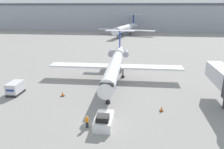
{
  "coord_description": "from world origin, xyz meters",
  "views": [
    {
      "loc": [
        4.49,
        -25.6,
        15.51
      ],
      "look_at": [
        0.0,
        12.59,
        3.28
      ],
      "focal_mm": 35.0,
      "sensor_mm": 36.0,
      "label": 1
    }
  ],
  "objects": [
    {
      "name": "ground_plane",
      "position": [
        0.0,
        0.0,
        0.0
      ],
      "size": [
        600.0,
        600.0,
        0.0
      ],
      "primitive_type": "plane",
      "color": "gray"
    },
    {
      "name": "terminal_building",
      "position": [
        0.0,
        120.0,
        8.4
      ],
      "size": [
        180.0,
        16.8,
        16.74
      ],
      "color": "#9EA3AD",
      "rests_on": "ground"
    },
    {
      "name": "airplane_main",
      "position": [
        -0.18,
        20.16,
        3.28
      ],
      "size": [
        29.01,
        31.18,
        9.05
      ],
      "color": "white",
      "rests_on": "ground"
    },
    {
      "name": "pushback_tug",
      "position": [
        0.37,
        0.11,
        0.75
      ],
      "size": [
        2.33,
        4.49,
        1.98
      ],
      "color": "silver",
      "rests_on": "ground"
    },
    {
      "name": "luggage_cart",
      "position": [
        -17.31,
        9.11,
        1.13
      ],
      "size": [
        2.02,
        3.46,
        2.25
      ],
      "color": "#232326",
      "rests_on": "ground"
    },
    {
      "name": "worker_near_tug",
      "position": [
        -1.75,
        -0.71,
        0.93
      ],
      "size": [
        0.4,
        0.25,
        1.77
      ],
      "color": "#232838",
      "rests_on": "ground"
    },
    {
      "name": "traffic_cone_left",
      "position": [
        -8.5,
        9.17,
        0.38
      ],
      "size": [
        0.69,
        0.69,
        0.79
      ],
      "color": "black",
      "rests_on": "ground"
    },
    {
      "name": "traffic_cone_right",
      "position": [
        8.5,
        5.28,
        0.38
      ],
      "size": [
        0.61,
        0.61,
        0.8
      ],
      "color": "black",
      "rests_on": "ground"
    },
    {
      "name": "airplane_parked_far_left",
      "position": [
        -2.1,
        93.49,
        3.62
      ],
      "size": [
        31.32,
        33.74,
        10.54
      ],
      "color": "silver",
      "rests_on": "ground"
    },
    {
      "name": "jet_bridge",
      "position": [
        18.44,
        9.28,
        4.44
      ],
      "size": [
        3.2,
        10.68,
        6.19
      ],
      "color": "#2D2D33",
      "rests_on": "ground"
    }
  ]
}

